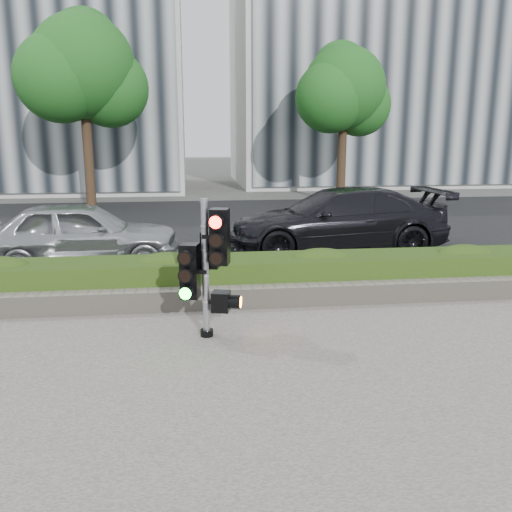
{
  "coord_description": "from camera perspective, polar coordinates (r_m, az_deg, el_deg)",
  "views": [
    {
      "loc": [
        -0.79,
        -6.62,
        2.84
      ],
      "look_at": [
        0.09,
        0.6,
        1.18
      ],
      "focal_mm": 38.0,
      "sensor_mm": 36.0,
      "label": 1
    }
  ],
  "objects": [
    {
      "name": "building_left",
      "position": [
        31.09,
        -23.8,
        20.42
      ],
      "size": [
        16.0,
        9.0,
        15.0
      ],
      "primitive_type": "cube",
      "color": "#B7B7B2",
      "rests_on": "ground"
    },
    {
      "name": "tree_left",
      "position": [
        21.62,
        -17.8,
        18.1
      ],
      "size": [
        4.61,
        4.03,
        7.34
      ],
      "color": "black",
      "rests_on": "ground"
    },
    {
      "name": "stone_wall",
      "position": [
        8.96,
        -1.62,
        -4.33
      ],
      "size": [
        12.0,
        0.32,
        0.34
      ],
      "primitive_type": "cube",
      "color": "gray",
      "rests_on": "sidewalk"
    },
    {
      "name": "hedge",
      "position": [
        9.53,
        -2.0,
        -2.21
      ],
      "size": [
        12.0,
        1.0,
        0.68
      ],
      "primitive_type": "cube",
      "color": "#4C7123",
      "rests_on": "sidewalk"
    },
    {
      "name": "traffic_signal",
      "position": [
        7.5,
        -5.11,
        -0.57
      ],
      "size": [
        0.71,
        0.58,
        1.95
      ],
      "rotation": [
        0.0,
        0.0,
        -0.25
      ],
      "color": "black",
      "rests_on": "sidewalk"
    },
    {
      "name": "car_silver",
      "position": [
        12.24,
        -17.92,
        2.26
      ],
      "size": [
        4.24,
        1.88,
        1.42
      ],
      "primitive_type": "imported",
      "rotation": [
        0.0,
        0.0,
        1.62
      ],
      "color": "#A8ABAF",
      "rests_on": "road"
    },
    {
      "name": "tree_right",
      "position": [
        23.1,
        9.17,
        16.74
      ],
      "size": [
        4.1,
        3.58,
        6.53
      ],
      "color": "black",
      "rests_on": "ground"
    },
    {
      "name": "sidewalk",
      "position": [
        5.06,
        3.46,
        -21.16
      ],
      "size": [
        16.0,
        11.0,
        0.03
      ],
      "primitive_type": "cube",
      "color": "#9E9389",
      "rests_on": "ground"
    },
    {
      "name": "curb",
      "position": [
        10.19,
        -2.28,
        -3.02
      ],
      "size": [
        60.0,
        0.25,
        0.12
      ],
      "primitive_type": "cube",
      "color": "gray",
      "rests_on": "ground"
    },
    {
      "name": "car_dark",
      "position": [
        13.21,
        8.52,
        3.74
      ],
      "size": [
        5.42,
        2.46,
        1.54
      ],
      "primitive_type": "imported",
      "rotation": [
        0.0,
        0.0,
        -1.51
      ],
      "color": "black",
      "rests_on": "road"
    },
    {
      "name": "building_right",
      "position": [
        33.9,
        14.07,
        17.81
      ],
      "size": [
        18.0,
        10.0,
        12.0
      ],
      "primitive_type": "cube",
      "color": "#B7B7B2",
      "rests_on": "ground"
    },
    {
      "name": "road",
      "position": [
        16.88,
        -4.22,
        3.13
      ],
      "size": [
        60.0,
        13.0,
        0.02
      ],
      "primitive_type": "cube",
      "color": "black",
      "rests_on": "ground"
    },
    {
      "name": "ground",
      "position": [
        7.25,
        -0.17,
        -10.25
      ],
      "size": [
        120.0,
        120.0,
        0.0
      ],
      "primitive_type": "plane",
      "color": "#51514C",
      "rests_on": "ground"
    }
  ]
}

